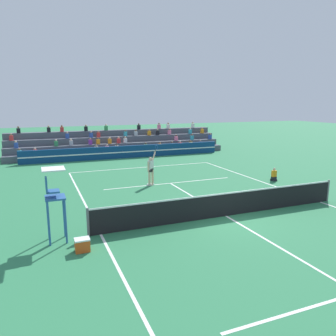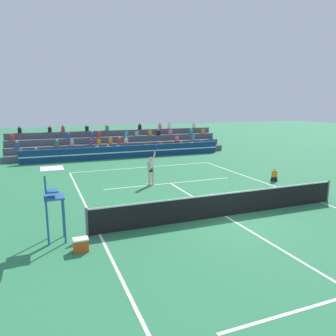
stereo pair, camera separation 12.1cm
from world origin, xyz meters
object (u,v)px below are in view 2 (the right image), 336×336
(equipment_cooler, at_px, (81,245))
(umpire_chair, at_px, (53,195))
(ball_kid_courtside, at_px, (274,176))
(tennis_player, at_px, (151,169))
(tennis_ball, at_px, (154,218))

(equipment_cooler, bearing_deg, umpire_chair, 121.98)
(ball_kid_courtside, bearing_deg, umpire_chair, -161.30)
(tennis_player, distance_m, equipment_cooler, 9.18)
(umpire_chair, height_order, ball_kid_courtside, umpire_chair)
(ball_kid_courtside, bearing_deg, equipment_cooler, -155.67)
(equipment_cooler, bearing_deg, ball_kid_courtside, 24.33)
(tennis_ball, distance_m, equipment_cooler, 3.86)
(tennis_player, height_order, equipment_cooler, tennis_player)
(tennis_ball, bearing_deg, ball_kid_courtside, 21.60)
(tennis_ball, bearing_deg, equipment_cooler, -148.51)
(ball_kid_courtside, xyz_separation_m, tennis_player, (-7.63, 1.87, 0.66))
(umpire_chair, relative_size, ball_kid_courtside, 3.16)
(ball_kid_courtside, height_order, tennis_player, tennis_player)
(ball_kid_courtside, xyz_separation_m, tennis_ball, (-9.41, -3.73, -0.30))
(ball_kid_courtside, relative_size, tennis_ball, 12.43)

